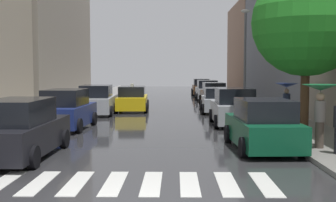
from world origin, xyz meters
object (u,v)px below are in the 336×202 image
Objects in this scene: parked_car_left_nearest at (21,130)px; parked_car_right_nearest at (263,126)px; parked_car_left_third at (97,101)px; parked_car_right_fifth at (207,90)px; pedestrian_foreground at (320,99)px; parked_car_right_third at (218,100)px; parked_car_right_sixth at (201,87)px; pedestrian_far_side at (287,93)px; parked_car_right_fourth at (213,94)px; street_tree_right at (306,22)px; parked_car_left_second at (67,111)px; taxi_midroad at (132,99)px; lamp_post_right at (245,51)px; parked_car_right_second at (234,108)px.

parked_car_left_nearest is 1.09× the size of parked_car_right_nearest.
parked_car_right_nearest is at bearing -147.56° from parked_car_left_third.
parked_car_right_fifth is (-0.10, 23.91, 0.01)m from parked_car_right_nearest.
parked_car_right_third is at bearing -47.14° from pedestrian_foreground.
parked_car_right_fifth reaches higher than parked_car_right_third.
parked_car_right_sixth is 24.47m from pedestrian_far_side.
parked_car_right_fourth is 15.86m from street_tree_right.
parked_car_left_second is 9.28m from parked_car_right_nearest.
parked_car_right_third is 0.99× the size of parked_car_right_fourth.
parked_car_left_second is 0.88× the size of parked_car_right_third.
parked_car_right_fifth is at bearing -178.46° from parked_car_right_sixth.
taxi_midroad is 7.99m from lamp_post_right.
parked_car_right_nearest is 30.54m from parked_car_right_sixth.
parked_car_right_fourth is at bearing -20.52° from parked_car_left_nearest.
pedestrian_foreground reaches higher than parked_car_right_third.
lamp_post_right is (-0.87, 7.09, 2.32)m from pedestrian_far_side.
parked_car_right_fifth is (7.62, 12.89, -0.01)m from parked_car_left_third.
lamp_post_right reaches higher than pedestrian_foreground.
parked_car_left_second is at bearing 56.29° from parked_car_right_nearest.
parked_car_left_nearest reaches higher than taxi_midroad.
parked_car_right_fourth is at bearing -27.45° from parked_car_left_second.
taxi_midroad is (-5.79, 13.20, -0.04)m from parked_car_right_nearest.
parked_car_right_third is at bearing 1.37° from parked_car_right_second.
street_tree_right is at bearing -140.47° from parked_car_right_second.
parked_car_right_second is 6.32m from parked_car_right_third.
parked_car_right_fourth is at bearing 85.07° from pedestrian_far_side.
parked_car_right_nearest is 13.76m from lamp_post_right.
taxi_midroad reaches higher than parked_car_right_fourth.
parked_car_right_fourth is at bearing 98.97° from street_tree_right.
parked_car_right_nearest is at bearing -158.54° from taxi_midroad.
street_tree_right is 1.05× the size of lamp_post_right.
parked_car_right_fourth is (7.94, 13.67, -0.04)m from parked_car_left_second.
parked_car_right_nearest is 2.05m from pedestrian_foreground.
parked_car_right_fourth is (7.74, 19.92, -0.04)m from parked_car_left_nearest.
street_tree_right is (2.51, -3.04, 3.81)m from parked_car_right_second.
parked_car_left_nearest is 0.69× the size of street_tree_right.
parked_car_left_second is 26.88m from parked_car_right_sixth.
parked_car_right_third is 5.85m from parked_car_right_fourth.
pedestrian_far_side is at bearing -172.11° from parked_car_right_fifth.
parked_car_left_nearest reaches higher than parked_car_right_fourth.
street_tree_right is (10.13, 4.72, 3.81)m from parked_car_left_nearest.
parked_car_right_second reaches higher than parked_car_right_fourth.
lamp_post_right is at bearing -173.61° from parked_car_right_sixth.
parked_car_right_nearest is 18.46m from parked_car_right_fourth.
parked_car_right_second is 17.60m from parked_car_right_fifth.
parked_car_right_second is 0.64× the size of lamp_post_right.
parked_car_right_fourth is 12.50m from pedestrian_far_side.
parked_car_right_second is 7.13m from pedestrian_foreground.
parked_car_right_nearest is 23.91m from parked_car_right_fifth.
pedestrian_foreground is (9.69, -5.31, 0.90)m from parked_car_left_second.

